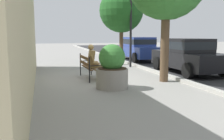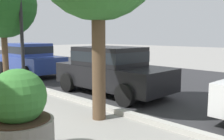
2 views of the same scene
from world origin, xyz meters
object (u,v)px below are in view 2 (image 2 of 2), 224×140
concrete_planter (19,120)px  lamp_post (21,17)px  parked_car_blue (29,58)px  parked_car_black (111,69)px  street_tree_near_bench (2,4)px

concrete_planter → lamp_post: 5.77m
parked_car_blue → parked_car_black: size_ratio=1.00×
lamp_post → parked_car_black: bearing=34.5°
parked_car_blue → lamp_post: 3.98m
parked_car_blue → parked_car_black: bearing=0.0°
concrete_planter → parked_car_blue: 9.04m
street_tree_near_bench → lamp_post: street_tree_near_bench is taller
parked_car_black → lamp_post: bearing=-145.5°
concrete_planter → lamp_post: size_ratio=0.37×
parked_car_black → lamp_post: (-2.62, -1.80, 1.71)m
street_tree_near_bench → parked_car_blue: size_ratio=1.06×
street_tree_near_bench → parked_car_blue: 3.54m
concrete_planter → parked_car_blue: bearing=152.1°
lamp_post → street_tree_near_bench: bearing=-173.2°
street_tree_near_bench → lamp_post: 1.30m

